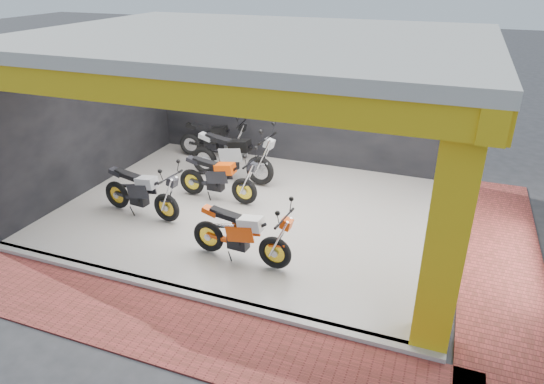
# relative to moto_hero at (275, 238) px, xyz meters

# --- Properties ---
(ground) EXTENTS (80.00, 80.00, 0.00)m
(ground) POSITION_rel_moto_hero_xyz_m (-1.14, -0.07, -0.71)
(ground) COLOR #2D2D30
(ground) RESTS_ON ground
(showroom_floor) EXTENTS (8.00, 6.00, 0.10)m
(showroom_floor) POSITION_rel_moto_hero_xyz_m (-1.14, 1.93, -0.66)
(showroom_floor) COLOR silver
(showroom_floor) RESTS_ON ground
(showroom_ceiling) EXTENTS (8.40, 6.40, 0.20)m
(showroom_ceiling) POSITION_rel_moto_hero_xyz_m (-1.14, 1.93, 2.89)
(showroom_ceiling) COLOR beige
(showroom_ceiling) RESTS_ON corner_column
(back_wall) EXTENTS (8.20, 0.20, 3.50)m
(back_wall) POSITION_rel_moto_hero_xyz_m (-1.14, 5.03, 1.04)
(back_wall) COLOR black
(back_wall) RESTS_ON ground
(left_wall) EXTENTS (0.20, 6.20, 3.50)m
(left_wall) POSITION_rel_moto_hero_xyz_m (-5.24, 1.93, 1.04)
(left_wall) COLOR black
(left_wall) RESTS_ON ground
(corner_column) EXTENTS (0.50, 0.50, 3.50)m
(corner_column) POSITION_rel_moto_hero_xyz_m (2.61, -0.82, 1.04)
(corner_column) COLOR gold
(corner_column) RESTS_ON ground
(header_beam_front) EXTENTS (8.40, 0.30, 0.40)m
(header_beam_front) POSITION_rel_moto_hero_xyz_m (-1.14, -1.07, 2.59)
(header_beam_front) COLOR gold
(header_beam_front) RESTS_ON corner_column
(header_beam_right) EXTENTS (0.30, 6.40, 0.40)m
(header_beam_right) POSITION_rel_moto_hero_xyz_m (2.86, 1.93, 2.59)
(header_beam_right) COLOR gold
(header_beam_right) RESTS_ON corner_column
(floor_kerb) EXTENTS (8.00, 0.20, 0.10)m
(floor_kerb) POSITION_rel_moto_hero_xyz_m (-1.14, -1.09, -0.66)
(floor_kerb) COLOR silver
(floor_kerb) RESTS_ON ground
(paver_front) EXTENTS (9.00, 1.40, 0.03)m
(paver_front) POSITION_rel_moto_hero_xyz_m (-1.14, -1.87, -0.70)
(paver_front) COLOR #9B3832
(paver_front) RESTS_ON ground
(paver_right) EXTENTS (1.40, 7.00, 0.03)m
(paver_right) POSITION_rel_moto_hero_xyz_m (3.66, 1.93, -0.70)
(paver_right) COLOR #9B3832
(paver_right) RESTS_ON ground
(moto_hero) EXTENTS (2.05, 0.87, 1.23)m
(moto_hero) POSITION_rel_moto_hero_xyz_m (0.00, 0.00, 0.00)
(moto_hero) COLOR #E64609
(moto_hero) RESTS_ON showroom_floor
(moto_row_a) EXTENTS (2.09, 0.96, 1.23)m
(moto_row_a) POSITION_rel_moto_hero_xyz_m (-2.61, 0.80, 0.00)
(moto_row_a) COLOR black
(moto_row_a) RESTS_ON showroom_floor
(moto_row_b) EXTENTS (2.41, 1.05, 1.43)m
(moto_row_b) POSITION_rel_moto_hero_xyz_m (-1.55, 3.13, 0.10)
(moto_row_b) COLOR #A5A8AC
(moto_row_b) RESTS_ON showroom_floor
(moto_row_c) EXTENTS (2.02, 0.79, 1.22)m
(moto_row_c) POSITION_rel_moto_hero_xyz_m (-1.48, 2.07, -0.00)
(moto_row_c) COLOR black
(moto_row_c) RESTS_ON showroom_floor
(moto_row_d) EXTENTS (2.06, 0.96, 1.22)m
(moto_row_d) POSITION_rel_moto_hero_xyz_m (-2.77, 4.43, -0.00)
(moto_row_d) COLOR black
(moto_row_d) RESTS_ON showroom_floor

